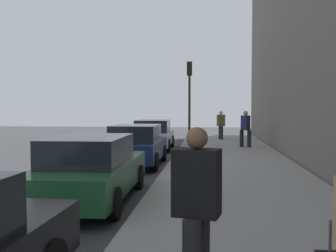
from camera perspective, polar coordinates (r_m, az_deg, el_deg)
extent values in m
plane|color=#333335|center=(15.01, -3.71, -5.59)|extent=(56.00, 56.00, 0.00)
cube|color=gray|center=(14.82, 9.04, -5.44)|extent=(28.00, 4.60, 0.15)
cube|color=gold|center=(15.85, -15.24, -5.23)|extent=(28.00, 0.14, 0.01)
cylinder|color=black|center=(11.11, -12.95, -6.94)|extent=(0.64, 0.23, 0.64)
cylinder|color=black|center=(10.72, -4.30, -7.23)|extent=(0.64, 0.23, 0.64)
cylinder|color=black|center=(8.42, -19.14, -10.14)|extent=(0.64, 0.23, 0.64)
cylinder|color=black|center=(7.90, -7.73, -10.87)|extent=(0.64, 0.23, 0.64)
cube|color=#1E512D|center=(9.44, -10.81, -6.96)|extent=(4.75, 1.88, 0.64)
cube|color=black|center=(9.13, -11.24, -3.37)|extent=(2.48, 1.64, 0.60)
cylinder|color=black|center=(16.40, -6.52, -3.77)|extent=(0.64, 0.22, 0.64)
cylinder|color=black|center=(16.12, -0.67, -3.86)|extent=(0.64, 0.22, 0.64)
cylinder|color=black|center=(13.88, -8.85, -4.97)|extent=(0.64, 0.22, 0.64)
cylinder|color=black|center=(13.56, -1.94, -5.12)|extent=(0.64, 0.22, 0.64)
cube|color=navy|center=(14.93, -4.46, -3.35)|extent=(4.21, 1.81, 0.64)
cube|color=black|center=(14.67, -4.61, -1.03)|extent=(2.19, 1.61, 0.60)
cylinder|color=black|center=(21.83, -3.86, -2.13)|extent=(0.64, 0.23, 0.64)
cylinder|color=black|center=(21.64, 0.54, -2.17)|extent=(0.64, 0.23, 0.64)
cylinder|color=black|center=(19.25, -5.03, -2.79)|extent=(0.64, 0.23, 0.64)
cylinder|color=black|center=(19.04, -0.03, -2.84)|extent=(0.64, 0.23, 0.64)
cube|color=#B7BABF|center=(20.40, -2.08, -1.70)|extent=(4.25, 1.88, 0.64)
cube|color=black|center=(20.15, -2.15, 0.01)|extent=(2.22, 1.64, 0.60)
cylinder|color=black|center=(4.75, 4.73, -16.95)|extent=(0.20, 0.20, 0.85)
cube|color=black|center=(4.36, 4.12, -8.02)|extent=(0.41, 0.55, 0.72)
sphere|color=brown|center=(4.30, 4.14, -1.71)|extent=(0.24, 0.24, 0.24)
cylinder|color=black|center=(20.56, 10.44, -1.75)|extent=(0.20, 0.20, 0.86)
cylinder|color=black|center=(20.40, 11.48, -1.79)|extent=(0.20, 0.20, 0.86)
cube|color=#1E284C|center=(20.43, 10.97, 0.46)|extent=(0.58, 0.51, 0.73)
sphere|color=tan|center=(20.42, 10.99, 1.82)|extent=(0.24, 0.24, 0.24)
cylinder|color=black|center=(25.00, 7.63, -0.97)|extent=(0.19, 0.19, 0.83)
cylinder|color=black|center=(25.37, 7.43, -0.91)|extent=(0.19, 0.19, 0.83)
cube|color=brown|center=(25.15, 7.54, 0.81)|extent=(0.39, 0.53, 0.71)
sphere|color=beige|center=(25.14, 7.55, 1.87)|extent=(0.23, 0.23, 0.23)
cylinder|color=#2D2D19|center=(20.68, 3.06, 2.17)|extent=(0.12, 0.12, 3.63)
cube|color=black|center=(20.77, 3.08, 8.16)|extent=(0.26, 0.26, 0.70)
sphere|color=red|center=(20.94, 3.10, 8.69)|extent=(0.14, 0.14, 0.14)
sphere|color=orange|center=(20.92, 3.09, 8.09)|extent=(0.14, 0.14, 0.14)
sphere|color=green|center=(20.90, 3.09, 7.49)|extent=(0.14, 0.14, 0.14)
cylinder|color=#4C4C4C|center=(4.44, 22.08, -14.57)|extent=(0.03, 0.03, 0.36)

